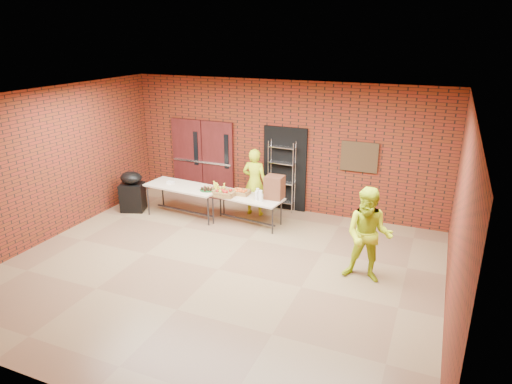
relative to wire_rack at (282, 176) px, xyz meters
The scene contains 19 objects.
room 3.40m from the wire_rack, 91.16° to the right, with size 8.08×7.08×3.28m.
double_doors 2.27m from the wire_rack, behind, with size 1.78×0.12×2.10m.
dark_doorway 0.21m from the wire_rack, 76.86° to the left, with size 1.10×0.06×2.10m, color black.
bronze_plaque 1.95m from the wire_rack, ahead, with size 0.85×0.04×0.70m, color #3C2D18.
wire_rack is the anchor object (origin of this frame).
table_left 2.41m from the wire_rack, 149.00° to the right, with size 1.92×0.94×0.77m.
table_right 1.25m from the wire_rack, 110.66° to the right, with size 1.74×0.90×0.69m.
basket_bananas 1.65m from the wire_rack, 134.24° to the right, with size 0.43×0.33×0.13m.
basket_oranges 1.23m from the wire_rack, 120.85° to the right, with size 0.40×0.31×0.12m.
basket_apples 1.58m from the wire_rack, 126.39° to the right, with size 0.49×0.38×0.15m.
muffin_tray 1.88m from the wire_rack, 136.67° to the right, with size 0.37×0.37×0.09m.
napkin_box 2.72m from the wire_rack, 153.60° to the right, with size 0.17×0.11×0.06m, color white.
coffee_dispenser 1.02m from the wire_rack, 79.21° to the right, with size 0.40×0.36×0.53m, color brown.
cup_stack_front 1.27m from the wire_rack, 96.30° to the right, with size 0.07×0.07×0.21m, color white.
cup_stack_mid 1.30m from the wire_rack, 91.19° to the right, with size 0.08×0.08×0.25m, color white.
cup_stack_back 1.12m from the wire_rack, 99.37° to the right, with size 0.07×0.07×0.22m, color white.
covered_grill 3.73m from the wire_rack, 157.04° to the right, with size 0.68×0.62×1.01m.
volunteer_woman 0.71m from the wire_rack, 137.63° to the right, with size 0.60×0.40×1.65m, color #BAD517.
volunteer_man 3.65m from the wire_rack, 45.43° to the right, with size 0.85×0.66×1.75m, color #BAD517.
Camera 1 is at (3.64, -6.79, 4.26)m, focal length 32.00 mm.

